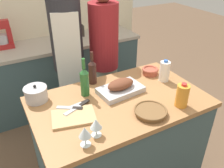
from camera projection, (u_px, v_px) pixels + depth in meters
The scene contains 22 objects.
kitchen_island at pixel (119, 143), 2.09m from camera, with size 1.36×0.82×0.93m.
back_counter at pixel (63, 73), 3.26m from camera, with size 2.10×0.60×0.91m.
back_wall at pixel (48, 7), 3.11m from camera, with size 2.60×0.10×2.55m.
roasting_pan at pixel (121, 88), 1.93m from camera, with size 0.38×0.25×0.12m.
wicker_basket at pixel (151, 111), 1.69m from camera, with size 0.24×0.24×0.04m.
cutting_board at pixel (74, 117), 1.66m from camera, with size 0.34×0.28×0.02m.
stock_pot at pixel (36, 94), 1.82m from camera, with size 0.18×0.18×0.14m.
mixing_bowl at pixel (150, 71), 2.20m from camera, with size 0.15×0.15×0.06m.
juice_jug at pixel (182, 96), 1.75m from camera, with size 0.09×0.09×0.19m.
milk_jug at pixel (165, 71), 2.08m from camera, with size 0.09×0.09×0.20m.
wine_bottle_green at pixel (85, 81), 1.86m from camera, with size 0.07×0.07×0.32m.
wine_bottle_dark at pixel (92, 71), 2.02m from camera, with size 0.07×0.07×0.29m.
wine_glass_left at pixel (85, 133), 1.39m from camera, with size 0.08×0.08×0.13m.
wine_glass_right at pixel (96, 124), 1.47m from camera, with size 0.08×0.08×0.13m.
knife_chef at pixel (78, 107), 1.74m from camera, with size 0.23×0.12×0.01m.
knife_paring at pixel (70, 108), 1.73m from camera, with size 0.18×0.13×0.01m.
knife_bread at pixel (80, 104), 1.81m from camera, with size 0.17×0.05×0.01m.
stand_mixer at pixel (4, 37), 2.79m from camera, with size 0.18×0.14×0.33m.
condiment_bottle_tall at pixel (82, 31), 3.18m from camera, with size 0.06×0.06×0.16m.
condiment_bottle_short at pixel (64, 34), 3.11m from camera, with size 0.06×0.06×0.14m.
person_cook_aproned at pixel (68, 55), 2.43m from camera, with size 0.32×0.34×1.79m.
person_cook_guest at pixel (104, 55), 2.55m from camera, with size 0.30×0.30×1.70m.
Camera 1 is at (-0.79, -1.32, 1.99)m, focal length 38.00 mm.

